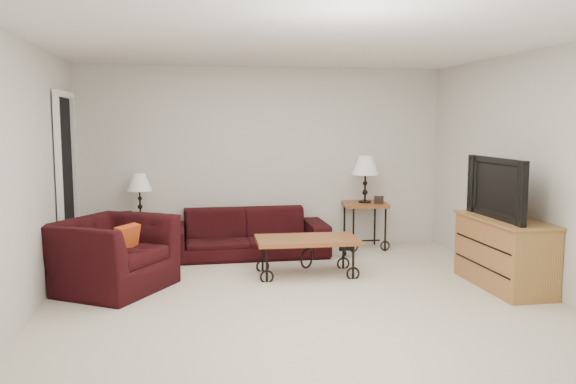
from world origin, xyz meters
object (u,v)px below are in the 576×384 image
object	(u,v)px
coffee_table	(307,256)
backpack	(345,241)
side_table_left	(141,237)
lamp_left	(140,195)
side_table_right	(364,226)
television	(505,188)
lamp_right	(365,179)
armchair	(112,255)
sofa	(247,233)
tv_stand	(504,253)

from	to	relation	value
coffee_table	backpack	distance (m)	1.10
side_table_left	lamp_left	distance (m)	0.55
side_table_right	backpack	xyz separation A→B (m)	(-0.40, -0.41, -0.13)
side_table_right	backpack	bearing A→B (deg)	-134.35
coffee_table	backpack	world-z (taller)	coffee_table
lamp_left	television	size ratio (longest dim) A/B	0.49
coffee_table	lamp_right	bearing A→B (deg)	49.18
coffee_table	armchair	bearing A→B (deg)	-174.38
side_table_left	lamp_right	size ratio (longest dim) A/B	0.85
armchair	backpack	bearing A→B (deg)	-36.89
sofa	side_table_left	distance (m)	1.37
lamp_left	backpack	xyz separation A→B (m)	(2.63, -0.41, -0.62)
sofa	lamp_left	distance (m)	1.46
armchair	backpack	distance (m)	3.03
side_table_right	television	xyz separation A→B (m)	(0.86, -2.11, 0.74)
side_table_left	television	world-z (taller)	television
tv_stand	lamp_right	bearing A→B (deg)	112.65
lamp_right	coffee_table	xyz separation A→B (m)	(-1.09, -1.26, -0.75)
sofa	backpack	world-z (taller)	sofa
armchair	backpack	size ratio (longest dim) A/B	2.94
lamp_left	television	xyz separation A→B (m)	(3.88, -2.11, 0.25)
side_table_left	backpack	xyz separation A→B (m)	(2.63, -0.41, -0.08)
sofa	lamp_right	xyz separation A→B (m)	(1.66, 0.18, 0.66)
lamp_left	armchair	size ratio (longest dim) A/B	0.48
side_table_left	television	bearing A→B (deg)	-28.54
backpack	side_table_right	bearing A→B (deg)	64.16
coffee_table	television	world-z (taller)	television
lamp_left	tv_stand	size ratio (longest dim) A/B	0.44
coffee_table	armchair	xyz separation A→B (m)	(-2.14, -0.21, 0.16)
side_table_left	backpack	size ratio (longest dim) A/B	1.40
lamp_right	armchair	size ratio (longest dim) A/B	0.56
television	lamp_right	bearing A→B (deg)	-157.81
sofa	side_table_left	world-z (taller)	sofa
sofa	lamp_left	world-z (taller)	lamp_left
armchair	television	distance (m)	4.19
tv_stand	backpack	distance (m)	2.14
sofa	tv_stand	xyz separation A→B (m)	(2.54, -1.93, 0.07)
lamp_right	lamp_left	bearing A→B (deg)	-180.00
sofa	side_table_right	distance (m)	1.67
sofa	tv_stand	world-z (taller)	tv_stand
lamp_right	tv_stand	distance (m)	2.36
armchair	backpack	world-z (taller)	armchair
armchair	backpack	xyz separation A→B (m)	(2.83, 1.06, -0.18)
lamp_right	side_table_right	bearing A→B (deg)	0.00
lamp_right	backpack	bearing A→B (deg)	-134.35
lamp_left	lamp_right	bearing A→B (deg)	0.00
television	backpack	size ratio (longest dim) A/B	2.85
lamp_left	coffee_table	world-z (taller)	lamp_left
lamp_left	coffee_table	distance (m)	2.39
coffee_table	tv_stand	size ratio (longest dim) A/B	0.93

